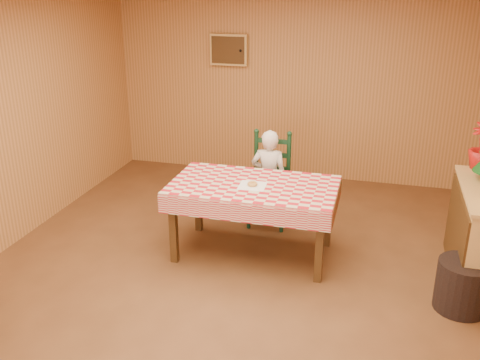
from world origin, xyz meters
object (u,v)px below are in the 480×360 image
Objects in this scene: ladder_chair at (270,181)px; storage_bin at (462,286)px; dining_table at (254,192)px; seated_child at (269,178)px.

storage_bin is at bearing -33.04° from ladder_chair.
dining_table reaches higher than storage_bin.
ladder_chair is at bearing 90.00° from dining_table.
ladder_chair reaches higher than dining_table.
storage_bin is at bearing 148.14° from seated_child.
storage_bin is (1.96, -1.22, -0.34)m from seated_child.
dining_table is 0.74m from seated_child.
seated_child reaches higher than dining_table.
ladder_chair is at bearing 146.96° from storage_bin.
ladder_chair is 2.36m from storage_bin.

